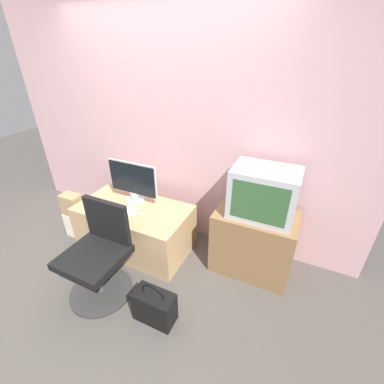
{
  "coord_description": "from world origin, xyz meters",
  "views": [
    {
      "loc": [
        1.45,
        -1.12,
        2.07
      ],
      "look_at": [
        0.47,
        0.95,
        0.79
      ],
      "focal_mm": 24.0,
      "sensor_mm": 36.0,
      "label": 1
    }
  ],
  "objects_px": {
    "mouse": "(140,214)",
    "cardboard_box_lower": "(77,224)",
    "main_monitor": "(133,182)",
    "handbag": "(154,306)",
    "office_chair": "(99,258)",
    "crt_tv": "(264,193)",
    "keyboard": "(121,209)"
  },
  "relations": [
    {
      "from": "main_monitor",
      "to": "crt_tv",
      "type": "bearing_deg",
      "value": 4.28
    },
    {
      "from": "office_chair",
      "to": "cardboard_box_lower",
      "type": "bearing_deg",
      "value": 150.01
    },
    {
      "from": "crt_tv",
      "to": "mouse",
      "type": "bearing_deg",
      "value": -164.1
    },
    {
      "from": "crt_tv",
      "to": "handbag",
      "type": "relative_size",
      "value": 1.41
    },
    {
      "from": "mouse",
      "to": "office_chair",
      "type": "height_order",
      "value": "office_chair"
    },
    {
      "from": "mouse",
      "to": "main_monitor",
      "type": "bearing_deg",
      "value": 134.66
    },
    {
      "from": "main_monitor",
      "to": "mouse",
      "type": "relative_size",
      "value": 12.22
    },
    {
      "from": "main_monitor",
      "to": "handbag",
      "type": "xyz_separation_m",
      "value": [
        0.78,
        -0.86,
        -0.62
      ]
    },
    {
      "from": "main_monitor",
      "to": "crt_tv",
      "type": "distance_m",
      "value": 1.41
    },
    {
      "from": "main_monitor",
      "to": "office_chair",
      "type": "xyz_separation_m",
      "value": [
        0.16,
        -0.79,
        -0.38
      ]
    },
    {
      "from": "main_monitor",
      "to": "cardboard_box_lower",
      "type": "height_order",
      "value": "main_monitor"
    },
    {
      "from": "crt_tv",
      "to": "office_chair",
      "type": "bearing_deg",
      "value": -144.26
    },
    {
      "from": "mouse",
      "to": "cardboard_box_lower",
      "type": "xyz_separation_m",
      "value": [
        -0.95,
        -0.05,
        -0.39
      ]
    },
    {
      "from": "cardboard_box_lower",
      "to": "handbag",
      "type": "height_order",
      "value": "handbag"
    },
    {
      "from": "mouse",
      "to": "cardboard_box_lower",
      "type": "distance_m",
      "value": 1.03
    },
    {
      "from": "office_chair",
      "to": "handbag",
      "type": "height_order",
      "value": "office_chair"
    },
    {
      "from": "keyboard",
      "to": "handbag",
      "type": "xyz_separation_m",
      "value": [
        0.8,
        -0.64,
        -0.39
      ]
    },
    {
      "from": "main_monitor",
      "to": "cardboard_box_lower",
      "type": "relative_size",
      "value": 1.95
    },
    {
      "from": "crt_tv",
      "to": "office_chair",
      "type": "distance_m",
      "value": 1.62
    },
    {
      "from": "mouse",
      "to": "office_chair",
      "type": "relative_size",
      "value": 0.06
    },
    {
      "from": "mouse",
      "to": "crt_tv",
      "type": "distance_m",
      "value": 1.27
    },
    {
      "from": "handbag",
      "to": "office_chair",
      "type": "bearing_deg",
      "value": 173.66
    },
    {
      "from": "keyboard",
      "to": "mouse",
      "type": "bearing_deg",
      "value": -1.93
    },
    {
      "from": "main_monitor",
      "to": "crt_tv",
      "type": "xyz_separation_m",
      "value": [
        1.4,
        0.1,
        0.14
      ]
    },
    {
      "from": "office_chair",
      "to": "cardboard_box_lower",
      "type": "relative_size",
      "value": 2.9
    },
    {
      "from": "crt_tv",
      "to": "keyboard",
      "type": "bearing_deg",
      "value": -167.13
    },
    {
      "from": "office_chair",
      "to": "handbag",
      "type": "bearing_deg",
      "value": -6.34
    },
    {
      "from": "mouse",
      "to": "crt_tv",
      "type": "height_order",
      "value": "crt_tv"
    },
    {
      "from": "handbag",
      "to": "mouse",
      "type": "bearing_deg",
      "value": 131.22
    },
    {
      "from": "main_monitor",
      "to": "crt_tv",
      "type": "height_order",
      "value": "crt_tv"
    },
    {
      "from": "main_monitor",
      "to": "handbag",
      "type": "bearing_deg",
      "value": -47.82
    },
    {
      "from": "mouse",
      "to": "keyboard",
      "type": "bearing_deg",
      "value": 178.07
    }
  ]
}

